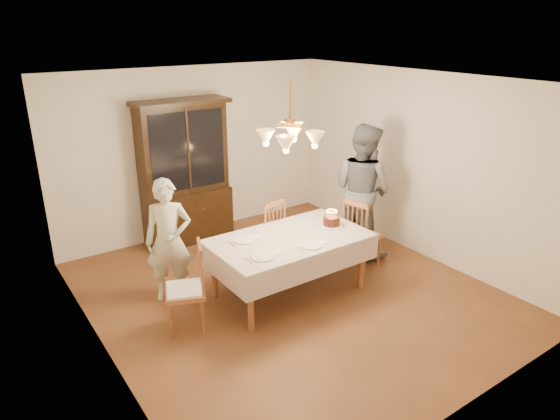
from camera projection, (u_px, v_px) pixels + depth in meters
ground at (289, 292)px, 6.29m from camera, size 5.00×5.00×0.00m
room_shell at (290, 172)px, 5.73m from camera, size 5.00×5.00×5.00m
dining_table at (289, 243)px, 6.05m from camera, size 1.90×1.10×0.76m
china_hutch at (185, 175)px, 7.48m from camera, size 1.38×0.54×2.16m
chair_far_side at (265, 237)px, 6.80m from camera, size 0.53×0.51×1.00m
chair_left_end at (186, 291)px, 5.42m from camera, size 0.55×0.56×1.00m
chair_right_end at (361, 237)px, 6.82m from camera, size 0.50×0.52×1.00m
elderly_woman at (169, 241)px, 5.93m from camera, size 0.66×0.57×1.52m
adult_in_grey at (362, 190)px, 7.10m from camera, size 0.85×1.02×1.91m
birthday_cake at (331, 221)px, 6.34m from camera, size 0.30×0.30×0.21m
place_setting_near_left at (264, 256)px, 5.52m from camera, size 0.42×0.27×0.02m
place_setting_near_right at (312, 245)px, 5.79m from camera, size 0.39×0.24×0.02m
place_setting_far_left at (245, 240)px, 5.94m from camera, size 0.42×0.27×0.02m
chandelier at (290, 138)px, 5.59m from camera, size 0.62×0.62×0.73m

